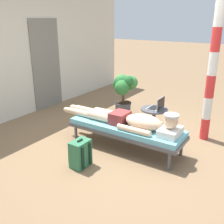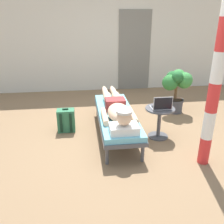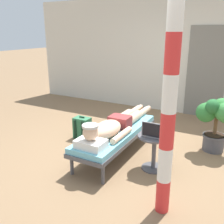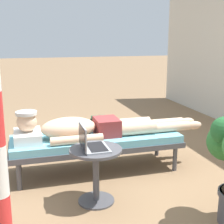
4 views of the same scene
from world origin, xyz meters
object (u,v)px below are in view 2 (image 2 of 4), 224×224
object	(u,v)px
lounge_chair	(116,116)
person_reclining	(117,108)
laptop	(161,106)
side_table	(159,117)
backpack	(66,120)
potted_plant	(177,84)
porch_post	(218,68)

from	to	relation	value
lounge_chair	person_reclining	xyz separation A→B (m)	(0.00, -0.08, 0.17)
laptop	side_table	bearing A→B (deg)	90.00
lounge_chair	backpack	xyz separation A→B (m)	(-0.85, 0.26, -0.15)
side_table	backpack	world-z (taller)	side_table
lounge_chair	potted_plant	size ratio (longest dim) A/B	2.12
side_table	lounge_chair	bearing A→B (deg)	166.12
lounge_chair	person_reclining	bearing A→B (deg)	-90.00
potted_plant	side_table	bearing A→B (deg)	-123.46
backpack	potted_plant	xyz separation A→B (m)	(2.24, 0.60, 0.41)
person_reclining	lounge_chair	bearing A→B (deg)	90.00
person_reclining	potted_plant	world-z (taller)	potted_plant
backpack	porch_post	world-z (taller)	porch_post
side_table	person_reclining	bearing A→B (deg)	172.43
lounge_chair	porch_post	size ratio (longest dim) A/B	0.72
laptop	backpack	distance (m)	1.67
potted_plant	porch_post	bearing A→B (deg)	-98.87
person_reclining	porch_post	bearing A→B (deg)	-39.73
lounge_chair	porch_post	distance (m)	1.78
side_table	laptop	world-z (taller)	laptop
person_reclining	backpack	size ratio (longest dim) A/B	5.12
laptop	backpack	bearing A→B (deg)	162.51
laptop	potted_plant	bearing A→B (deg)	57.80
person_reclining	potted_plant	bearing A→B (deg)	34.35
potted_plant	porch_post	xyz separation A→B (m)	(-0.29, -1.86, 0.74)
lounge_chair	side_table	bearing A→B (deg)	-13.88
side_table	potted_plant	distance (m)	1.27
porch_post	side_table	bearing A→B (deg)	115.91
lounge_chair	porch_post	bearing A→B (deg)	-42.11
lounge_chair	potted_plant	distance (m)	1.65
person_reclining	porch_post	size ratio (longest dim) A/B	0.81
person_reclining	laptop	xyz separation A→B (m)	(0.70, -0.14, 0.06)
lounge_chair	porch_post	xyz separation A→B (m)	(1.09, -0.99, 1.00)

